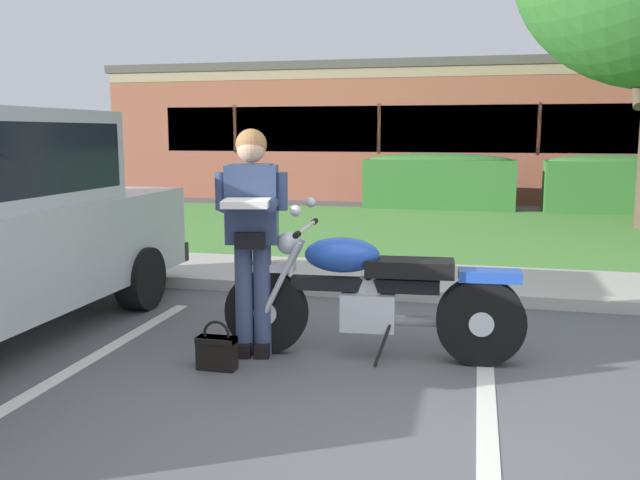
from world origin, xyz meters
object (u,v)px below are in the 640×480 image
hedge_left (439,181)px  hedge_center_left (616,184)px  rider_person (252,224)px  brick_building (529,132)px  motorcycle (383,296)px  handbag (217,350)px

hedge_left → hedge_center_left: (3.56, 0.00, 0.00)m
rider_person → hedge_left: (0.65, 10.18, -0.36)m
brick_building → hedge_center_left: bearing=-76.1°
rider_person → brick_building: brick_building is taller
hedge_left → hedge_center_left: 3.56m
motorcycle → rider_person: (-0.97, -0.15, 0.53)m
handbag → brick_building: 16.77m
rider_person → handbag: 0.95m
hedge_center_left → handbag: bearing=-112.4°
handbag → brick_building: brick_building is taller
hedge_center_left → brick_building: bearing=103.9°
handbag → hedge_left: bearing=85.7°
motorcycle → handbag: size_ratio=6.23×
hedge_center_left → brick_building: size_ratio=0.13×
hedge_left → hedge_center_left: same height
hedge_left → hedge_center_left: size_ratio=1.14×
hedge_center_left → hedge_left: bearing=-180.0°
handbag → hedge_left: (0.80, 10.56, 0.51)m
motorcycle → hedge_left: hedge_left is taller
motorcycle → hedge_left: bearing=91.8°
hedge_center_left → brick_building: 6.15m
handbag → hedge_center_left: bearing=67.6°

